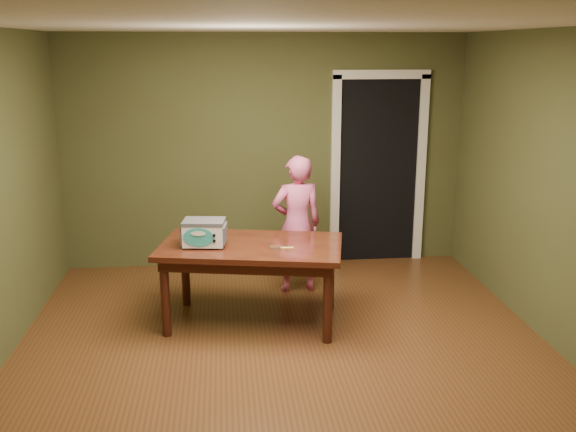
# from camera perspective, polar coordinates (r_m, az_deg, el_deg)

# --- Properties ---
(floor) EXTENTS (5.00, 5.00, 0.00)m
(floor) POSITION_cam_1_polar(r_m,az_deg,el_deg) (5.26, -0.05, -12.93)
(floor) COLOR brown
(floor) RESTS_ON ground
(room_shell) EXTENTS (4.52, 5.02, 2.61)m
(room_shell) POSITION_cam_1_polar(r_m,az_deg,el_deg) (4.71, -0.05, 5.77)
(room_shell) COLOR #454C29
(room_shell) RESTS_ON ground
(doorway) EXTENTS (1.10, 0.66, 2.25)m
(doorway) POSITION_cam_1_polar(r_m,az_deg,el_deg) (7.74, 7.48, 4.35)
(doorway) COLOR black
(doorway) RESTS_ON ground
(dining_table) EXTENTS (1.74, 1.19, 0.75)m
(dining_table) POSITION_cam_1_polar(r_m,az_deg,el_deg) (5.74, -3.29, -3.44)
(dining_table) COLOR #33100B
(dining_table) RESTS_ON floor
(toy_oven) EXTENTS (0.41, 0.30, 0.24)m
(toy_oven) POSITION_cam_1_polar(r_m,az_deg,el_deg) (5.66, -7.46, -1.41)
(toy_oven) COLOR #4C4F54
(toy_oven) RESTS_ON dining_table
(baking_pan) EXTENTS (0.10, 0.10, 0.02)m
(baking_pan) POSITION_cam_1_polar(r_m,az_deg,el_deg) (5.57, -1.14, -2.80)
(baking_pan) COLOR silver
(baking_pan) RESTS_ON dining_table
(spatula) EXTENTS (0.18, 0.03, 0.01)m
(spatula) POSITION_cam_1_polar(r_m,az_deg,el_deg) (5.58, -0.44, -2.84)
(spatula) COLOR #E6E264
(spatula) RESTS_ON dining_table
(child) EXTENTS (0.56, 0.41, 1.41)m
(child) POSITION_cam_1_polar(r_m,az_deg,el_deg) (6.48, 0.79, -0.75)
(child) COLOR #E35D91
(child) RESTS_ON floor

